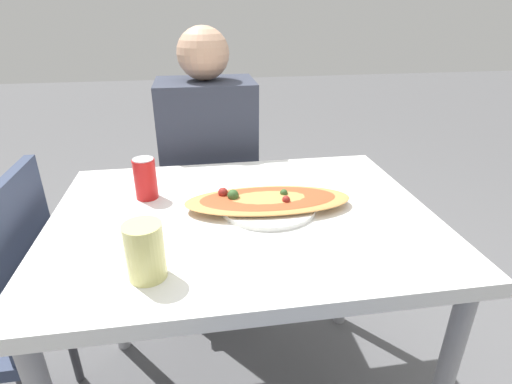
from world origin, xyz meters
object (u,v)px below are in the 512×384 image
person_seated (209,156)px  chair_far_seated (210,191)px  dining_table (244,240)px  drink_glass (145,251)px  soda_can (145,179)px  pizza_main (268,201)px

person_seated → chair_far_seated: bearing=-90.0°
dining_table → drink_glass: 0.38m
soda_can → person_seated: bearing=66.3°
drink_glass → chair_far_seated: bearing=80.1°
chair_far_seated → drink_glass: chair_far_seated is taller
soda_can → dining_table: bearing=-28.1°
dining_table → chair_far_seated: bearing=95.4°
chair_far_seated → pizza_main: bearing=101.4°
pizza_main → dining_table: bearing=-162.9°
chair_far_seated → dining_table: bearing=95.4°
dining_table → person_seated: person_seated is taller
soda_can → pizza_main: bearing=-19.5°
pizza_main → drink_glass: drink_glass is taller
drink_glass → pizza_main: bearing=41.3°
dining_table → pizza_main: pizza_main is taller
pizza_main → drink_glass: (-0.31, -0.27, 0.04)m
pizza_main → person_seated: bearing=103.5°
person_seated → drink_glass: 0.89m
chair_far_seated → person_seated: person_seated is taller
dining_table → chair_far_seated: chair_far_seated is taller
chair_far_seated → drink_glass: bearing=80.1°
dining_table → pizza_main: size_ratio=2.18×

